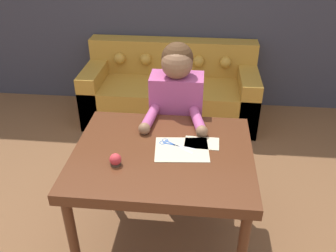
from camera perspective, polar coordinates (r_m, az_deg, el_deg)
The scene contains 8 objects.
ground_plane at distance 2.72m, azimuth -3.08°, elevation -17.41°, with size 16.00×16.00×0.00m, color brown.
dining_table at distance 2.24m, azimuth -0.84°, elevation -5.82°, with size 1.10×0.91×0.78m.
couch at distance 3.99m, azimuth 0.45°, elevation 5.50°, with size 1.86×0.80×0.82m.
person at distance 2.73m, azimuth 1.33°, elevation 0.90°, with size 0.46×0.58×1.27m.
pattern_paper_main at distance 2.20m, azimuth 2.23°, elevation -3.77°, with size 0.35×0.29×0.00m.
pattern_paper_offcut at distance 2.27m, azimuth 5.45°, elevation -2.72°, with size 0.22×0.15×0.00m.
scissors at distance 2.24m, azimuth 0.55°, elevation -2.93°, with size 0.24×0.15×0.01m.
pin_cushion at distance 2.08m, azimuth -8.43°, elevation -5.40°, with size 0.07×0.07×0.07m.
Camera 1 is at (0.32, -1.77, 2.04)m, focal length 38.00 mm.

